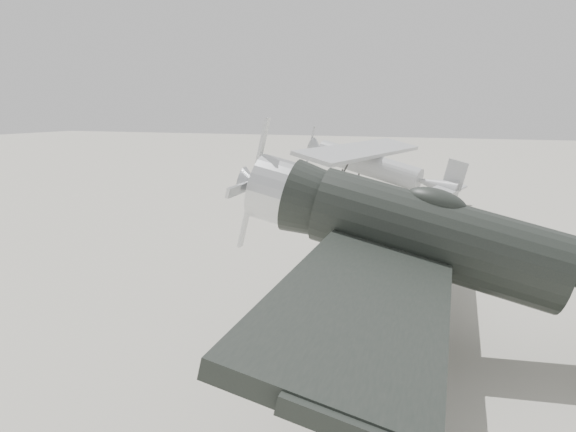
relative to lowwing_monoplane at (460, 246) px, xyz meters
name	(u,v)px	position (x,y,z in m)	size (l,w,h in m)	color
ground	(294,307)	(-3.94, 1.40, -2.24)	(160.00, 160.00, 0.00)	gray
lowwing_monoplane	(460,246)	(0.00, 0.00, 0.00)	(9.40, 13.15, 4.24)	black
highwing_monoplane	(375,161)	(-5.62, 17.48, -0.13)	(8.50, 11.93, 3.37)	#A3A5A8
sign_board	(326,316)	(-2.47, -0.60, -1.56)	(0.27, 0.77, 1.13)	#333333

